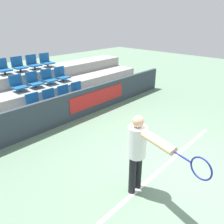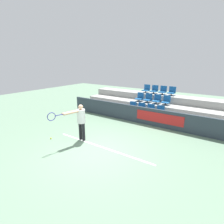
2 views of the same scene
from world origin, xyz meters
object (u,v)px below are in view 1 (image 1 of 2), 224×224
(stadium_chair_5, at_px, (34,81))
(tennis_player, at_px, (139,148))
(stadium_chair_10, at_px, (33,63))
(stadium_chair_2, at_px, (66,95))
(stadium_chair_1, at_px, (51,99))
(stadium_chair_7, at_px, (62,75))
(stadium_chair_9, at_px, (19,65))
(stadium_chair_3, at_px, (79,91))
(stadium_chair_0, at_px, (35,104))
(stadium_chair_11, at_px, (46,61))
(stadium_chair_4, at_px, (18,85))
(stadium_chair_8, at_px, (3,68))
(stadium_chair_6, at_px, (48,78))

(stadium_chair_5, bearing_deg, tennis_player, -99.12)
(stadium_chair_10, bearing_deg, stadium_chair_2, -90.00)
(stadium_chair_5, xyz_separation_m, tennis_player, (-0.82, -5.14, -0.06))
(stadium_chair_1, relative_size, stadium_chair_5, 1.00)
(stadium_chair_7, relative_size, stadium_chair_9, 1.00)
(stadium_chair_1, bearing_deg, stadium_chair_3, 0.00)
(stadium_chair_0, height_order, stadium_chair_2, same)
(tennis_player, bearing_deg, stadium_chair_11, 86.01)
(stadium_chair_9, bearing_deg, stadium_chair_4, -120.10)
(stadium_chair_7, bearing_deg, stadium_chair_8, 150.10)
(stadium_chair_2, bearing_deg, stadium_chair_7, 59.90)
(stadium_chair_0, relative_size, stadium_chair_10, 1.00)
(stadium_chair_5, distance_m, stadium_chair_9, 1.07)
(stadium_chair_0, distance_m, stadium_chair_6, 1.56)
(stadium_chair_6, bearing_deg, stadium_chair_4, 180.00)
(stadium_chair_7, bearing_deg, stadium_chair_2, -120.10)
(stadium_chair_6, distance_m, tennis_player, 5.32)
(stadium_chair_3, xyz_separation_m, stadium_chair_9, (-1.14, 1.97, 0.81))
(stadium_chair_4, relative_size, stadium_chair_6, 1.00)
(stadium_chair_5, bearing_deg, stadium_chair_10, 59.90)
(stadium_chair_3, bearing_deg, stadium_chair_10, 106.17)
(stadium_chair_6, xyz_separation_m, tennis_player, (-1.40, -5.14, -0.06))
(stadium_chair_7, bearing_deg, stadium_chair_4, 180.00)
(stadium_chair_5, bearing_deg, stadium_chair_2, -59.90)
(stadium_chair_1, distance_m, stadium_chair_8, 2.21)
(stadium_chair_11, bearing_deg, stadium_chair_7, -90.00)
(stadium_chair_8, relative_size, stadium_chair_10, 1.00)
(stadium_chair_1, bearing_deg, tennis_player, -101.24)
(stadium_chair_9, bearing_deg, stadium_chair_1, -90.00)
(stadium_chair_2, relative_size, stadium_chair_3, 1.00)
(stadium_chair_5, xyz_separation_m, stadium_chair_8, (-0.57, 0.99, 0.41))
(stadium_chair_1, distance_m, stadium_chair_2, 0.57)
(stadium_chair_2, relative_size, stadium_chair_5, 1.00)
(stadium_chair_0, distance_m, stadium_chair_2, 1.14)
(stadium_chair_1, xyz_separation_m, stadium_chair_3, (1.14, 0.00, 0.00))
(stadium_chair_1, height_order, stadium_chair_2, same)
(stadium_chair_8, bearing_deg, stadium_chair_0, -90.00)
(stadium_chair_1, relative_size, stadium_chair_8, 1.00)
(tennis_player, bearing_deg, stadium_chair_7, 82.86)
(stadium_chair_1, bearing_deg, stadium_chair_5, 90.00)
(stadium_chair_9, relative_size, tennis_player, 0.34)
(stadium_chair_2, height_order, stadium_chair_8, stadium_chair_8)
(stadium_chair_8, xyz_separation_m, stadium_chair_9, (0.57, 0.00, 0.00))
(stadium_chair_1, relative_size, stadium_chair_6, 1.00)
(stadium_chair_0, xyz_separation_m, stadium_chair_4, (0.00, 0.99, 0.41))
(stadium_chair_11, bearing_deg, stadium_chair_0, -131.01)
(stadium_chair_8, height_order, tennis_player, stadium_chair_8)
(stadium_chair_3, distance_m, stadium_chair_7, 1.07)
(stadium_chair_7, relative_size, tennis_player, 0.34)
(stadium_chair_8, height_order, stadium_chair_10, same)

